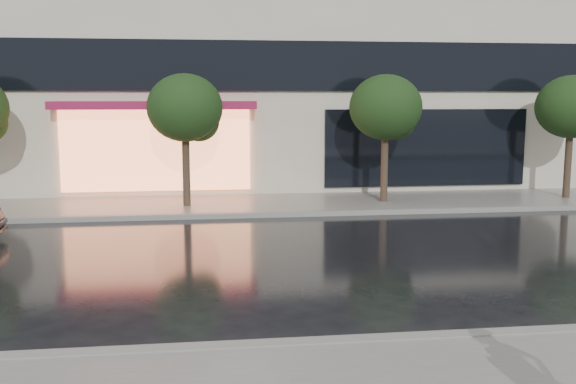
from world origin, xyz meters
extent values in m
plane|color=black|center=(0.00, 0.00, 0.00)|extent=(120.00, 120.00, 0.00)
cube|color=slate|center=(0.00, 10.25, 0.06)|extent=(60.00, 3.50, 0.12)
cube|color=gray|center=(0.00, -1.00, 0.07)|extent=(60.00, 0.25, 0.14)
cube|color=gray|center=(0.00, 8.50, 0.07)|extent=(60.00, 0.25, 0.14)
cube|color=black|center=(0.00, 11.94, 4.30)|extent=(28.00, 0.12, 1.60)
cube|color=#FF8C59|center=(-4.00, 11.92, 1.60)|extent=(6.00, 0.10, 2.60)
cube|color=maroon|center=(-4.00, 11.59, 3.05)|extent=(6.40, 0.70, 0.25)
cube|color=black|center=(5.00, 11.94, 1.60)|extent=(7.00, 0.10, 2.60)
cylinder|color=#33261C|center=(-3.00, 10.00, 1.10)|extent=(0.22, 0.22, 2.20)
ellipsoid|color=black|center=(-3.00, 10.00, 3.00)|extent=(2.20, 2.20, 1.98)
sphere|color=black|center=(-2.60, 10.20, 2.60)|extent=(1.20, 1.20, 1.20)
cylinder|color=#33261C|center=(3.00, 10.00, 1.10)|extent=(0.22, 0.22, 2.20)
ellipsoid|color=black|center=(3.00, 10.00, 3.00)|extent=(2.20, 2.20, 1.98)
sphere|color=black|center=(3.40, 10.20, 2.60)|extent=(1.20, 1.20, 1.20)
cylinder|color=#33261C|center=(9.00, 10.00, 1.10)|extent=(0.22, 0.22, 2.20)
ellipsoid|color=black|center=(9.00, 10.00, 3.00)|extent=(2.20, 2.20, 1.98)
camera|label=1|loc=(-2.39, -8.99, 3.33)|focal=40.00mm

